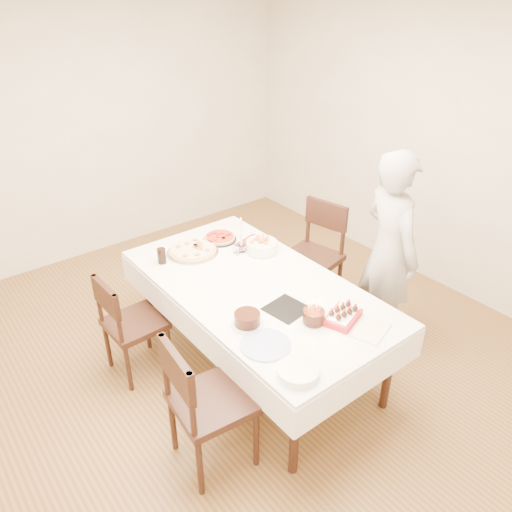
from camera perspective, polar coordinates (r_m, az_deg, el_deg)
floor at (r=4.19m, az=-1.35°, el=-11.49°), size 5.00×5.00×0.00m
wall_back at (r=5.56m, az=-17.66°, el=13.69°), size 4.50×0.04×2.70m
wall_right at (r=5.04m, az=19.86°, el=11.75°), size 0.04×5.00×2.70m
dining_table at (r=3.90m, az=0.00°, el=-7.91°), size 1.71×2.38×0.75m
chair_right_savory at (r=4.54m, az=6.28°, el=-0.31°), size 0.60×0.60×1.00m
chair_left_savory at (r=3.93m, az=-13.68°, el=-7.51°), size 0.46×0.46×0.87m
chair_left_dessert at (r=3.17m, az=-5.05°, el=-16.23°), size 0.55×0.55×0.97m
person at (r=4.07m, az=14.98°, el=0.43°), size 0.56×0.70×1.67m
pizza_white at (r=4.12m, az=-7.25°, el=0.60°), size 0.47×0.47×0.04m
pizza_pepperoni at (r=4.30m, az=-4.16°, el=2.10°), size 0.37×0.37×0.04m
red_placemat at (r=4.23m, az=-0.07°, el=1.37°), size 0.33×0.33×0.01m
pasta_bowl at (r=4.10m, az=0.66°, el=1.15°), size 0.26×0.26×0.08m
taper_candle at (r=4.05m, az=-1.72°, el=2.47°), size 0.09×0.09×0.31m
shaker_pair at (r=4.05m, az=-2.12°, el=0.63°), size 0.09×0.09×0.08m
cola_glass at (r=4.00m, az=-10.73°, el=0.02°), size 0.09×0.09×0.13m
layer_cake at (r=3.27m, az=-1.01°, el=-7.22°), size 0.29×0.29×0.09m
cake_board at (r=3.44m, az=3.52°, el=-6.06°), size 0.29×0.29×0.01m
birthday_cake at (r=3.29m, az=6.64°, el=-6.35°), size 0.17×0.17×0.15m
strawberry_box at (r=3.37m, az=9.91°, el=-6.76°), size 0.31×0.25×0.07m
box_lid at (r=3.33m, az=13.04°, el=-8.32°), size 0.31×0.25×0.02m
plate_stack at (r=2.93m, az=4.83°, el=-13.04°), size 0.30×0.30×0.05m
china_plate at (r=3.13m, az=1.08°, el=-10.10°), size 0.33×0.33×0.01m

